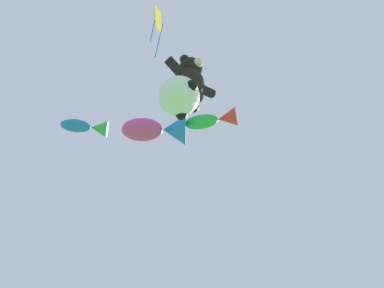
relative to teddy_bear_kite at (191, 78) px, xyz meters
name	(u,v)px	position (x,y,z in m)	size (l,w,h in m)	color
teddy_bear_kite	(191,78)	(0.00, 0.00, 0.00)	(1.61, 0.71, 1.63)	black
soccer_ball_kite	(179,97)	(-0.44, -0.12, -1.44)	(1.01, 1.01, 0.93)	white
fish_kite_emerald	(214,120)	(3.29, 2.38, 3.63)	(1.71, 1.97, 0.73)	green
fish_kite_magenta	(158,130)	(1.85, 3.93, 3.28)	(2.49, 2.36, 1.16)	#E53F9E
fish_kite_cobalt	(87,127)	(-0.08, 5.91, 3.70)	(1.81, 1.48, 0.66)	blue
diamond_kite	(158,23)	(-0.61, 0.98, 4.08)	(0.84, 0.67, 2.89)	yellow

